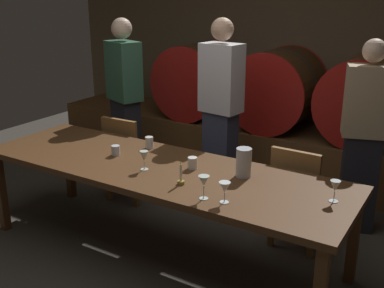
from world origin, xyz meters
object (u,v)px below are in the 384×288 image
at_px(wine_glass_center_left, 204,182).
at_px(wine_barrel_center, 278,89).
at_px(wine_barrel_right, 367,99).
at_px(guest_right, 364,137).
at_px(candle_center, 181,178).
at_px(wine_glass_far_left, 144,157).
at_px(wine_barrel_left, 200,80).
at_px(pitcher, 244,163).
at_px(chair_left, 127,154).
at_px(cup_center, 149,142).
at_px(chair_right, 298,193).
at_px(wine_glass_center_right, 225,188).
at_px(dining_table, 159,173).
at_px(guest_left, 125,101).
at_px(wine_glass_far_right, 335,187).
at_px(cup_left, 116,150).
at_px(cup_right, 193,163).

bearing_deg(wine_glass_center_left, wine_barrel_center, 101.26).
height_order(wine_barrel_right, guest_right, guest_right).
relative_size(candle_center, wine_glass_far_left, 1.18).
height_order(wine_barrel_right, candle_center, wine_barrel_right).
height_order(wine_barrel_left, pitcher, wine_barrel_left).
distance_m(guest_right, pitcher, 1.25).
xyz_separation_m(wine_barrel_left, candle_center, (1.26, -2.38, -0.18)).
bearing_deg(chair_left, pitcher, 159.78).
bearing_deg(cup_center, guest_right, 31.32).
distance_m(wine_barrel_left, chair_left, 1.60).
distance_m(wine_barrel_center, cup_center, 1.92).
distance_m(chair_right, wine_glass_center_right, 1.06).
height_order(dining_table, pitcher, pitcher).
relative_size(wine_barrel_left, guest_left, 0.50).
height_order(dining_table, wine_glass_far_right, wine_glass_far_right).
bearing_deg(chair_right, wine_barrel_center, -60.48).
bearing_deg(wine_glass_center_left, guest_right, 67.58).
bearing_deg(cup_left, wine_glass_center_left, -18.33).
bearing_deg(chair_right, wine_glass_center_right, 81.85).
bearing_deg(pitcher, wine_barrel_center, 105.26).
bearing_deg(wine_barrel_right, guest_left, -152.90).
distance_m(wine_glass_far_left, wine_glass_center_left, 0.68).
bearing_deg(wine_glass_far_right, wine_glass_far_left, -171.93).
xyz_separation_m(wine_glass_center_right, wine_glass_far_right, (0.59, 0.38, 0.00)).
height_order(wine_barrel_center, wine_glass_center_right, wine_barrel_center).
relative_size(wine_barrel_left, pitcher, 4.19).
xyz_separation_m(wine_barrel_center, wine_barrel_right, (0.97, 0.00, 0.00)).
distance_m(wine_barrel_right, guest_right, 0.94).
relative_size(guest_left, cup_right, 19.74).
relative_size(dining_table, wine_glass_far_left, 20.26).
xyz_separation_m(wine_glass_far_right, cup_right, (-1.07, 0.01, -0.06)).
bearing_deg(wine_glass_far_left, chair_left, 136.44).
bearing_deg(wine_glass_far_left, cup_right, 34.84).
bearing_deg(guest_left, cup_center, 160.67).
distance_m(wine_barrel_left, wine_glass_far_right, 3.08).
bearing_deg(wine_barrel_right, dining_table, -116.00).
relative_size(wine_barrel_right, cup_right, 9.96).
height_order(guest_right, cup_center, guest_right).
bearing_deg(wine_barrel_right, candle_center, -106.98).
relative_size(wine_barrel_left, cup_right, 9.96).
height_order(wine_barrel_center, wine_glass_far_right, wine_barrel_center).
xyz_separation_m(wine_glass_center_left, wine_glass_far_right, (0.73, 0.40, -0.02)).
distance_m(wine_barrel_center, wine_glass_far_right, 2.43).
height_order(wine_barrel_left, cup_center, wine_barrel_left).
distance_m(guest_left, cup_right, 1.71).
bearing_deg(wine_glass_far_right, wine_barrel_center, 120.41).
relative_size(guest_right, wine_glass_center_left, 10.46).
height_order(pitcher, wine_glass_far_right, pitcher).
distance_m(wine_glass_center_left, cup_right, 0.55).
bearing_deg(chair_right, wine_barrel_left, -38.12).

